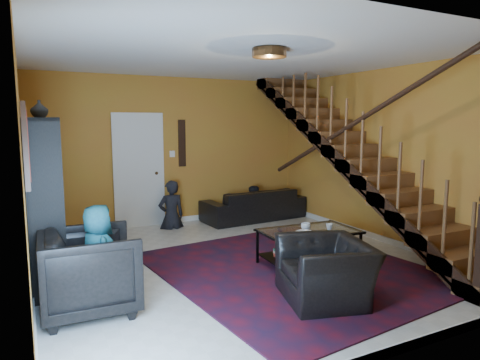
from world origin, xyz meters
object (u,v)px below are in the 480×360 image
(sofa, at_px, (254,204))
(coffee_table, at_px, (309,245))
(armchair_left, at_px, (90,271))
(armchair_right, at_px, (326,271))
(bookshelf, at_px, (44,202))

(sofa, relative_size, coffee_table, 1.57)
(armchair_left, xyz_separation_m, coffee_table, (2.88, 0.19, -0.15))
(armchair_right, bearing_deg, coffee_table, 168.94)
(armchair_right, bearing_deg, sofa, 178.56)
(sofa, height_order, armchair_right, armchair_right)
(armchair_right, bearing_deg, bookshelf, -112.58)
(armchair_left, distance_m, coffee_table, 2.89)
(sofa, xyz_separation_m, armchair_right, (-1.20, -3.85, 0.02))
(sofa, distance_m, armchair_right, 4.03)
(bookshelf, bearing_deg, sofa, 23.53)
(armchair_left, distance_m, armchair_right, 2.50)
(bookshelf, height_order, coffee_table, bookshelf)
(coffee_table, bearing_deg, sofa, 76.53)
(coffee_table, bearing_deg, armchair_left, -176.29)
(sofa, bearing_deg, armchair_left, 35.99)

